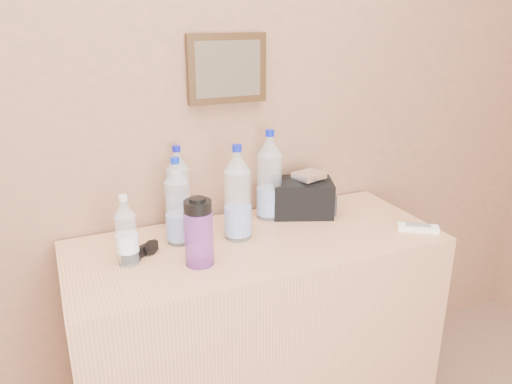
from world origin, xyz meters
The scene contains 12 objects.
picture_frame centered at (0.36, 1.98, 1.40)m, with size 0.30×0.03×0.25m, color #382311, non-canonical shape.
dresser centered at (0.36, 1.70, 0.41)m, with size 1.33×0.55×0.83m, color tan.
pet_large_a centered at (0.10, 1.80, 0.97)m, with size 0.08×0.08×0.31m.
pet_large_b centered at (0.15, 1.93, 0.97)m, with size 0.09×0.09×0.31m.
pet_large_c centered at (0.49, 1.88, 0.98)m, with size 0.10×0.10×0.35m.
pet_large_d centered at (0.31, 1.75, 0.98)m, with size 0.09×0.09×0.34m.
pet_small centered at (-0.09, 1.71, 0.93)m, with size 0.07×0.07×0.23m.
nalgene_bottle centered at (0.12, 1.61, 0.94)m, with size 0.09×0.09×0.23m.
sunglasses centered at (-0.04, 1.74, 0.85)m, with size 0.14×0.05×0.04m, color black, non-canonical shape.
ac_remote centered at (0.95, 1.54, 0.84)m, with size 0.15×0.05×0.02m, color silver.
toiletry_bag centered at (0.63, 1.86, 0.91)m, with size 0.23×0.17×0.16m, color black, non-canonical shape.
foil_packet centered at (0.64, 1.83, 1.00)m, with size 0.11×0.09×0.02m, color silver.
Camera 1 is at (-0.28, 0.22, 1.59)m, focal length 35.00 mm.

